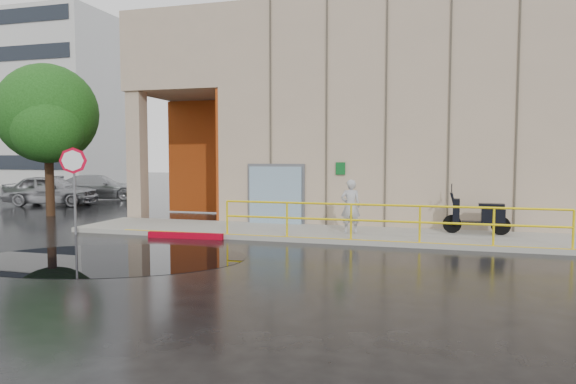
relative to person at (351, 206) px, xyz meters
name	(u,v)px	position (x,y,z in m)	size (l,w,h in m)	color
ground	(197,259)	(-3.10, -4.31, -0.98)	(120.00, 120.00, 0.00)	black
sidewalk	(380,236)	(0.90, 0.19, -0.90)	(20.00, 3.00, 0.15)	#98968A
building	(423,116)	(2.00, 6.67, 3.23)	(20.00, 10.17, 8.00)	tan
guardrail	(385,222)	(1.15, -1.16, -0.30)	(9.56, 0.06, 1.03)	yellow
distant_building	(49,101)	(-31.10, 23.66, 6.52)	(12.00, 8.08, 15.00)	beige
person	(351,206)	(0.00, 0.00, 0.00)	(0.60, 0.40, 1.66)	#ACACB0
scooter	(478,206)	(3.75, 0.86, 0.04)	(1.97, 0.70, 1.51)	black
stop_sign	(74,172)	(-8.63, -1.72, 1.04)	(0.75, 0.45, 2.80)	slate
red_curb	(185,236)	(-4.85, -1.49, -0.89)	(2.40, 0.18, 0.18)	#9F0014
puddle	(108,259)	(-5.22, -4.85, -0.98)	(6.76, 4.16, 0.01)	black
car_a	(51,190)	(-16.34, 6.26, -0.20)	(1.85, 4.60, 1.57)	#9B9DA2
car_c	(99,187)	(-16.11, 9.85, -0.26)	(2.02, 4.96, 1.44)	#9C9EA2
tree_near	(48,117)	(-12.97, 2.25, 3.14)	(4.11, 4.14, 6.35)	black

